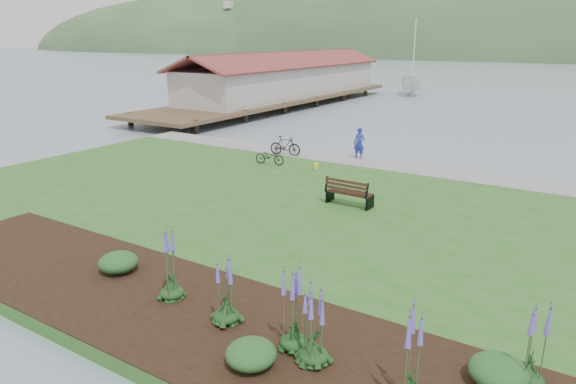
# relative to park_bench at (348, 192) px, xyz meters

# --- Properties ---
(ground) EXTENTS (600.00, 600.00, 0.00)m
(ground) POSITION_rel_park_bench_xyz_m (-0.87, 0.24, -0.97)
(ground) COLOR gray
(ground) RESTS_ON ground
(lawn) EXTENTS (34.00, 20.00, 0.40)m
(lawn) POSITION_rel_park_bench_xyz_m (-0.87, -1.76, -0.77)
(lawn) COLOR #295B20
(lawn) RESTS_ON ground
(shoreline_path) EXTENTS (34.00, 2.20, 0.03)m
(shoreline_path) POSITION_rel_park_bench_xyz_m (-0.87, 7.14, -0.55)
(shoreline_path) COLOR gray
(shoreline_path) RESTS_ON lawn
(garden_bed) EXTENTS (24.00, 4.40, 0.04)m
(garden_bed) POSITION_rel_park_bench_xyz_m (2.13, -9.56, -0.55)
(garden_bed) COLOR black
(garden_bed) RESTS_ON lawn
(pier_pavilion) EXTENTS (8.00, 36.00, 5.40)m
(pier_pavilion) POSITION_rel_park_bench_xyz_m (-20.87, 27.76, 1.67)
(pier_pavilion) COLOR #4C3826
(pier_pavilion) RESTS_ON ground
(park_bench) EXTENTS (1.87, 0.81, 1.14)m
(park_bench) POSITION_rel_park_bench_xyz_m (0.00, 0.00, 0.00)
(park_bench) COLOR black
(park_bench) RESTS_ON lawn
(person) EXTENTS (0.74, 0.52, 2.01)m
(person) POSITION_rel_park_bench_xyz_m (-3.14, 7.74, 0.44)
(person) COLOR #2330A0
(person) RESTS_ON lawn
(bicycle_a) EXTENTS (0.80, 1.70, 0.85)m
(bicycle_a) POSITION_rel_park_bench_xyz_m (-6.53, 4.02, -0.14)
(bicycle_a) COLOR black
(bicycle_a) RESTS_ON lawn
(bicycle_b) EXTENTS (0.84, 1.89, 1.10)m
(bicycle_b) POSITION_rel_park_bench_xyz_m (-7.02, 6.28, -0.02)
(bicycle_b) COLOR black
(bicycle_b) RESTS_ON lawn
(sailboat) EXTENTS (14.20, 14.30, 28.27)m
(sailboat) POSITION_rel_park_bench_xyz_m (-12.86, 43.65, -0.97)
(sailboat) COLOR silver
(sailboat) RESTS_ON ground
(pannier) EXTENTS (0.23, 0.30, 0.28)m
(pannier) POSITION_rel_park_bench_xyz_m (-4.02, 4.56, -0.43)
(pannier) COLOR yellow
(pannier) RESTS_ON lawn
(echium_0) EXTENTS (0.62, 0.62, 1.82)m
(echium_0) POSITION_rel_park_bench_xyz_m (1.48, -9.45, 0.14)
(echium_0) COLOR #143815
(echium_0) RESTS_ON garden_bed
(echium_1) EXTENTS (0.62, 0.62, 2.28)m
(echium_1) POSITION_rel_park_bench_xyz_m (3.37, -9.51, 0.40)
(echium_1) COLOR #143815
(echium_1) RESTS_ON garden_bed
(echium_2) EXTENTS (0.62, 0.62, 2.15)m
(echium_2) POSITION_rel_park_bench_xyz_m (6.08, -9.92, 0.29)
(echium_2) COLOR #143815
(echium_2) RESTS_ON garden_bed
(echium_3) EXTENTS (0.62, 0.62, 2.21)m
(echium_3) POSITION_rel_park_bench_xyz_m (7.78, -8.17, 0.32)
(echium_3) COLOR #143815
(echium_3) RESTS_ON garden_bed
(echium_4) EXTENTS (0.62, 0.62, 2.30)m
(echium_4) POSITION_rel_park_bench_xyz_m (-0.43, -9.30, 0.47)
(echium_4) COLOR #143815
(echium_4) RESTS_ON garden_bed
(echium_5) EXTENTS (0.62, 0.62, 1.95)m
(echium_5) POSITION_rel_park_bench_xyz_m (3.97, -9.70, 0.30)
(echium_5) COLOR #143815
(echium_5) RESTS_ON garden_bed
(shrub_0) EXTENTS (1.11, 1.11, 0.55)m
(shrub_0) POSITION_rel_park_bench_xyz_m (-2.84, -8.96, -0.25)
(shrub_0) COLOR #1E4C21
(shrub_0) RESTS_ON garden_bed
(shrub_1) EXTENTS (1.05, 1.05, 0.53)m
(shrub_1) POSITION_rel_park_bench_xyz_m (2.94, -10.46, -0.27)
(shrub_1) COLOR #1E4C21
(shrub_1) RESTS_ON garden_bed
(shrub_2) EXTENTS (1.13, 1.13, 0.56)m
(shrub_2) POSITION_rel_park_bench_xyz_m (7.29, -8.40, -0.25)
(shrub_2) COLOR #1E4C21
(shrub_2) RESTS_ON garden_bed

